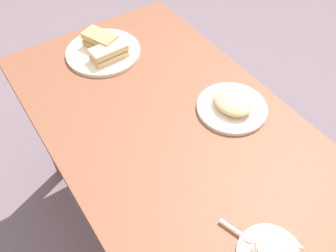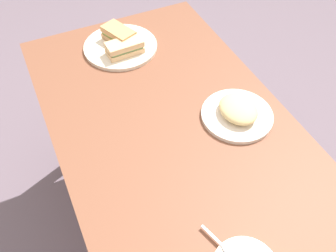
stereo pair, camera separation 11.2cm
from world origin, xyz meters
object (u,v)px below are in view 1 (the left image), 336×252
Objects in this scene: dining_table at (179,152)px; sandwich_front at (100,41)px; spoon at (242,235)px; sandwich_plate at (103,52)px; sandwich_back at (109,53)px; coffee_cup at (274,250)px; side_plate at (232,108)px.

dining_table is 0.53m from sandwich_front.
spoon is (-0.87, 0.06, -0.03)m from sandwich_front.
sandwich_plate is at bearing 167.70° from sandwich_front.
sandwich_plate is 2.07× the size of sandwich_back.
sandwich_plate is 0.93m from coffee_cup.
dining_table is 0.50m from sandwich_plate.
sandwich_back is 0.59× the size of side_plate.
spoon is 0.44m from side_plate.
dining_table is 5.86× the size of side_plate.
coffee_cup is 0.46× the size of side_plate.
sandwich_front reaches higher than side_plate.
dining_table is at bearing 86.14° from side_plate.
sandwich_front reaches higher than sandwich_back.
sandwich_back is (0.43, 0.02, 0.14)m from dining_table.
coffee_cup is 0.49m from side_plate.
dining_table is 0.23m from side_plate.
coffee_cup is (-0.92, 0.03, 0.04)m from sandwich_plate.
sandwich_front and coffee_cup have the same top height.
sandwich_front is at bearing -3.97° from sandwich_back.
sandwich_front is 1.37× the size of coffee_cup.
coffee_cup is at bearing 150.63° from side_plate.
coffee_cup reaches higher than sandwich_plate.
sandwich_front is at bearing 22.08° from side_plate.
sandwich_front is 1.07× the size of sandwich_back.
sandwich_plate is 0.06m from sandwich_back.
sandwich_plate is (0.48, 0.02, 0.11)m from dining_table.
sandwich_front reaches higher than sandwich_plate.
sandwich_plate is 1.22× the size of side_plate.
side_plate is at bearing -29.37° from coffee_cup.
sandwich_plate is 2.90× the size of spoon.
spoon is at bearing 176.38° from sandwich_front.
sandwich_front is at bearing -3.62° from spoon.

